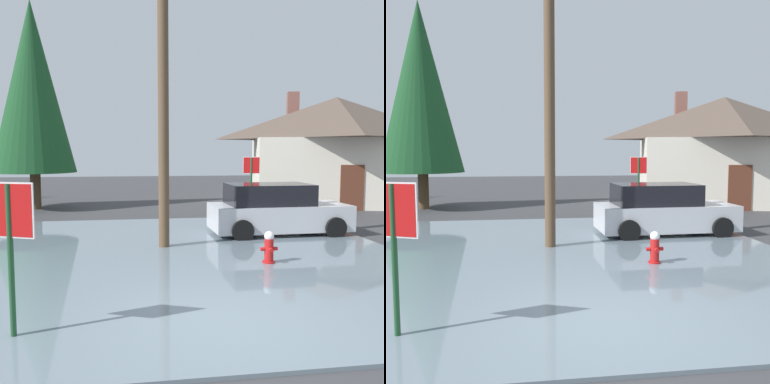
% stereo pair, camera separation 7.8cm
% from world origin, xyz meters
% --- Properties ---
extents(ground_plane, '(80.00, 80.00, 0.10)m').
position_xyz_m(ground_plane, '(0.00, 0.00, -0.05)').
color(ground_plane, '#38383A').
extents(flood_puddle, '(11.22, 11.45, 0.06)m').
position_xyz_m(flood_puddle, '(-0.21, 4.26, 0.03)').
color(flood_puddle, slate).
rests_on(flood_puddle, ground).
extents(lane_stop_bar, '(3.99, 0.46, 0.01)m').
position_xyz_m(lane_stop_bar, '(-0.31, -1.02, 0.00)').
color(lane_stop_bar, silver).
rests_on(lane_stop_bar, ground).
extents(stop_sign_near, '(0.70, 0.30, 2.15)m').
position_xyz_m(stop_sign_near, '(-2.94, -0.01, 1.53)').
color(stop_sign_near, '#1E4C28').
rests_on(stop_sign_near, ground).
extents(fire_hydrant, '(0.39, 0.34, 0.78)m').
position_xyz_m(fire_hydrant, '(1.75, 3.20, 0.38)').
color(fire_hydrant, red).
rests_on(fire_hydrant, ground).
extents(utility_pole, '(1.60, 0.28, 9.07)m').
position_xyz_m(utility_pole, '(-0.45, 5.23, 4.71)').
color(utility_pole, brown).
rests_on(utility_pole, ground).
extents(stop_sign_far, '(0.63, 0.20, 2.37)m').
position_xyz_m(stop_sign_far, '(3.35, 10.13, 1.66)').
color(stop_sign_far, '#1E4C28').
rests_on(stop_sign_far, ground).
extents(house, '(10.01, 8.65, 5.71)m').
position_xyz_m(house, '(9.00, 14.48, 2.75)').
color(house, silver).
rests_on(house, ground).
extents(parked_car, '(4.21, 2.10, 1.58)m').
position_xyz_m(parked_car, '(3.13, 6.67, 0.76)').
color(parked_car, silver).
rests_on(parked_car, ground).
extents(pine_tree_mid_left, '(3.66, 3.66, 9.15)m').
position_xyz_m(pine_tree_mid_left, '(-5.49, 14.06, 5.39)').
color(pine_tree_mid_left, '#4C3823').
rests_on(pine_tree_mid_left, ground).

